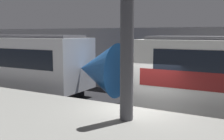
% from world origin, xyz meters
% --- Properties ---
extents(ground_plane, '(120.00, 120.00, 0.00)m').
position_xyz_m(ground_plane, '(0.00, 0.00, 0.00)').
color(ground_plane, black).
extents(station_rear_barrier, '(50.00, 0.15, 4.04)m').
position_xyz_m(station_rear_barrier, '(0.00, 6.63, 2.02)').
color(station_rear_barrier, gray).
rests_on(station_rear_barrier, ground).
extents(support_pillar_near, '(0.41, 0.41, 4.11)m').
position_xyz_m(support_pillar_near, '(0.27, -1.46, 3.09)').
color(support_pillar_near, '#47474C').
rests_on(support_pillar_near, platform).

